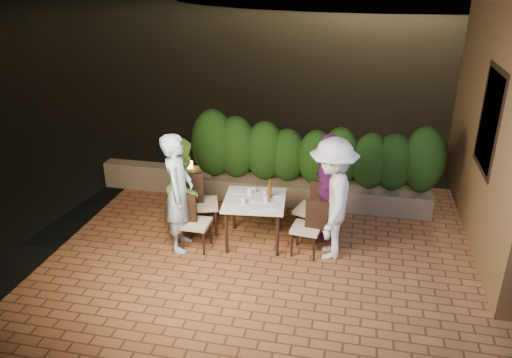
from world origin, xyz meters
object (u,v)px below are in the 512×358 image
(parapet_lamp, at_px, (190,165))
(chair_left_front, at_px, (196,222))
(chair_left_back, at_px, (203,203))
(diner_blue, at_px, (178,193))
(diner_white, at_px, (332,199))
(chair_right_back, at_px, (311,209))
(chair_right_front, at_px, (306,227))
(beer_bottle, at_px, (270,189))
(dining_table, at_px, (255,221))
(diner_purple, at_px, (327,187))
(bowl, at_px, (252,191))
(diner_green, at_px, (185,186))

(parapet_lamp, bearing_deg, chair_left_front, -68.57)
(chair_left_back, bearing_deg, diner_blue, -127.05)
(diner_white, height_order, parapet_lamp, diner_white)
(chair_right_back, relative_size, parapet_lamp, 7.10)
(chair_right_front, relative_size, diner_blue, 0.49)
(beer_bottle, height_order, chair_left_back, beer_bottle)
(chair_left_back, xyz_separation_m, chair_right_front, (1.74, -0.33, -0.07))
(chair_left_front, xyz_separation_m, diner_blue, (-0.25, -0.01, 0.48))
(parapet_lamp, bearing_deg, dining_table, -44.48)
(chair_left_front, bearing_deg, parapet_lamp, 112.33)
(dining_table, distance_m, parapet_lamp, 2.27)
(chair_right_front, xyz_separation_m, chair_right_back, (0.01, 0.53, 0.04))
(diner_white, relative_size, diner_purple, 1.06)
(chair_left_front, bearing_deg, chair_right_front, 8.16)
(chair_right_back, distance_m, parapet_lamp, 2.74)
(bowl, relative_size, diner_green, 0.10)
(dining_table, xyz_separation_m, beer_bottle, (0.22, 0.10, 0.53))
(beer_bottle, bearing_deg, parapet_lamp, 140.98)
(chair_right_front, distance_m, diner_purple, 0.77)
(bowl, bearing_deg, chair_left_front, -138.92)
(bowl, bearing_deg, chair_right_front, -24.53)
(chair_left_front, height_order, diner_blue, diner_blue)
(dining_table, height_order, diner_blue, diner_blue)
(diner_green, bearing_deg, diner_purple, -71.28)
(chair_left_back, distance_m, chair_right_back, 1.76)
(chair_right_back, xyz_separation_m, diner_blue, (-1.93, -0.76, 0.44))
(dining_table, bearing_deg, chair_right_front, -11.43)
(chair_left_back, relative_size, diner_purple, 0.59)
(dining_table, distance_m, diner_white, 1.32)
(chair_left_front, xyz_separation_m, parapet_lamp, (-0.77, 1.97, 0.12))
(chair_right_back, height_order, diner_white, diner_white)
(diner_green, distance_m, diner_white, 2.38)
(diner_green, distance_m, diner_purple, 2.27)
(diner_white, relative_size, parapet_lamp, 13.35)
(chair_left_front, relative_size, diner_blue, 0.49)
(bowl, distance_m, chair_right_back, 0.99)
(parapet_lamp, bearing_deg, diner_blue, -75.17)
(chair_left_back, xyz_separation_m, diner_white, (2.09, -0.30, 0.41))
(dining_table, height_order, diner_purple, diner_purple)
(dining_table, height_order, chair_left_front, chair_left_front)
(chair_right_front, bearing_deg, chair_left_back, -4.12)
(beer_bottle, height_order, parapet_lamp, beer_bottle)
(chair_left_back, bearing_deg, diner_green, 166.94)
(diner_green, bearing_deg, chair_right_back, -72.10)
(chair_left_front, xyz_separation_m, chair_left_back, (-0.06, 0.54, 0.07))
(diner_blue, bearing_deg, diner_white, -92.76)
(parapet_lamp, bearing_deg, diner_white, -31.53)
(dining_table, height_order, parapet_lamp, dining_table)
(dining_table, bearing_deg, beer_bottle, 24.56)
(chair_left_front, relative_size, diner_white, 0.49)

